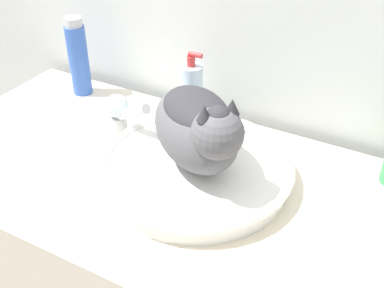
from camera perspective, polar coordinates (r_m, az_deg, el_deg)
sink_basin at (r=1.02m, az=0.42°, el=-2.94°), size 0.42×0.42×0.05m
cat at (r=0.95m, az=0.80°, el=2.15°), size 0.28×0.31×0.19m
faucet at (r=1.14m, az=-8.50°, el=3.49°), size 0.14×0.06×0.13m
soap_pump_bottle at (r=1.18m, az=-0.10°, el=5.86°), size 0.06×0.06×0.20m
shampoo_bottle_tall at (r=1.36m, az=-13.32°, el=9.94°), size 0.05×0.05×0.22m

